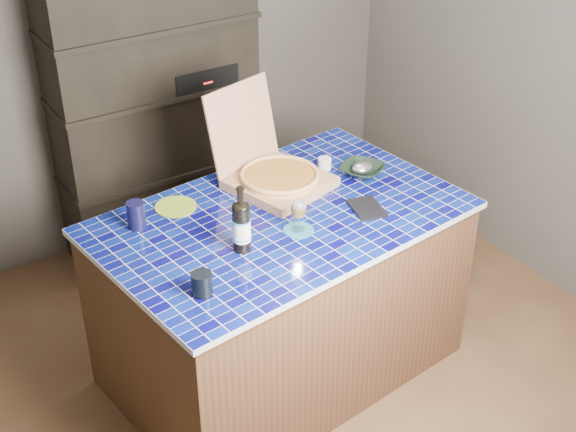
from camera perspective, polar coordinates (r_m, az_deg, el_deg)
room at (r=3.49m, az=0.69°, el=3.82°), size 3.50×3.50×3.50m
shelving_unit at (r=4.86m, az=-9.31°, el=7.28°), size 1.20×0.41×1.80m
kitchen_island at (r=3.99m, az=-0.50°, el=-5.58°), size 1.80×1.26×0.93m
pizza_box at (r=3.94m, az=-0.89°, el=3.04°), size 0.54×0.61×0.46m
mead_bottle at (r=3.43m, az=-3.33°, el=-0.69°), size 0.08×0.08×0.31m
teal_trivet at (r=3.62m, az=0.75°, el=-1.01°), size 0.14×0.14×0.01m
wine_glass at (r=3.56m, az=0.76°, el=0.49°), size 0.07×0.07×0.16m
tumbler at (r=3.23m, az=-6.15°, el=-4.80°), size 0.09×0.09×0.10m
dvd_case at (r=3.79m, az=5.62°, el=0.55°), size 0.18×0.22×0.02m
bowl at (r=4.07m, az=5.29°, el=3.27°), size 0.28×0.28×0.05m
foil_contents at (r=4.07m, az=5.30°, el=3.44°), size 0.11×0.09×0.05m
white_jar at (r=4.11m, az=2.62°, el=3.75°), size 0.07×0.07×0.06m
navy_cup at (r=3.67m, az=-10.74°, el=0.07°), size 0.08×0.08×0.13m
green_trivet at (r=3.83m, az=-7.99°, el=0.66°), size 0.20×0.20×0.01m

